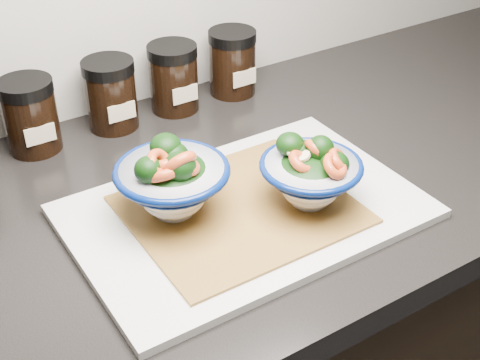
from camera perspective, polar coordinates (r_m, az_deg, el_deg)
countertop at (r=0.93m, az=-4.36°, el=-2.50°), size 3.50×0.60×0.04m
cutting_board at (r=0.88m, az=0.44°, el=-2.68°), size 0.45×0.30×0.01m
bamboo_mat at (r=0.87m, az=-0.00°, el=-2.50°), size 0.28×0.24×0.00m
bowl_left at (r=0.84m, az=-5.82°, el=-0.05°), size 0.15×0.15×0.11m
bowl_right at (r=0.86m, az=6.08°, el=0.49°), size 0.13×0.13×0.10m
spice_jar_c at (r=1.04m, az=-17.47°, el=5.27°), size 0.08×0.08×0.11m
spice_jar_d at (r=1.08m, az=-10.97°, el=7.19°), size 0.08×0.08×0.11m
spice_jar_e at (r=1.12m, az=-5.69°, el=8.68°), size 0.08×0.08×0.11m
spice_jar_f at (r=1.17m, az=-0.65°, el=10.02°), size 0.08×0.08×0.11m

